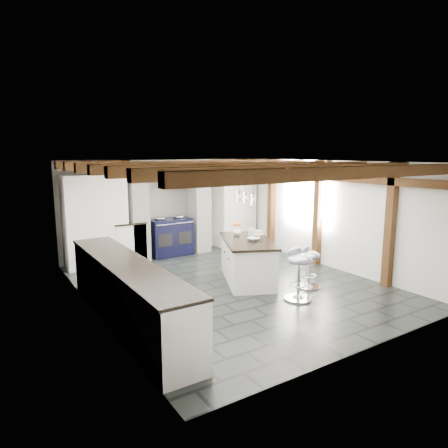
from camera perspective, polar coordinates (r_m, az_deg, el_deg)
ground at (r=7.60m, az=1.00°, el=-8.71°), size 6.00×6.00×0.00m
room_shell at (r=8.26m, az=-7.97°, el=0.35°), size 6.00×6.03×6.00m
range_cooker at (r=9.74m, az=-7.73°, el=-1.74°), size 1.00×0.63×0.99m
kitchen_island at (r=7.73m, az=3.37°, el=-5.14°), size 1.47×1.87×1.09m
bar_stool_near at (r=7.49m, az=12.05°, el=-5.36°), size 0.47×0.47×0.78m
bar_stool_far at (r=6.84m, az=10.60°, el=-6.18°), size 0.48×0.48×0.89m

